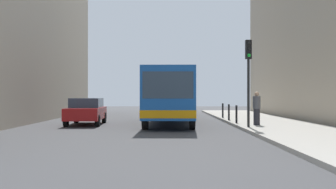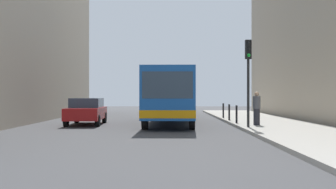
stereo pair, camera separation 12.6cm
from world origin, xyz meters
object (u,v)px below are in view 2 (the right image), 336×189
car_beside_bus (87,111)px  bollard_mid (229,112)px  traffic_light (248,66)px  bollard_far (223,110)px  bus (170,94)px  car_behind_bus (178,106)px  pedestrian_near_signal (257,108)px  bollard_near (237,114)px

car_beside_bus → bollard_mid: size_ratio=4.69×
traffic_light → bollard_far: 8.48m
car_beside_bus → traffic_light: (8.33, -3.68, 2.22)m
traffic_light → bollard_mid: size_ratio=4.32×
bus → bollard_mid: (3.55, 1.03, -1.10)m
car_behind_bus → bollard_far: 6.53m
pedestrian_near_signal → car_beside_bus: bearing=3.2°
bus → car_behind_bus: 9.66m
car_beside_bus → pedestrian_near_signal: pedestrian_near_signal is taller
car_behind_bus → bollard_near: size_ratio=4.76×
bollard_near → traffic_light: bearing=-87.9°
car_beside_bus → traffic_light: 9.37m
car_behind_bus → pedestrian_near_signal: (3.64, -12.72, 0.20)m
bus → bollard_far: size_ratio=11.67×
car_beside_bus → pedestrian_near_signal: (8.99, -2.40, 0.20)m
bollard_mid → car_beside_bus: bearing=-167.9°
bollard_near → car_behind_bus: bearing=104.3°
bus → bollard_near: size_ratio=11.67×
bollard_mid → traffic_light: bearing=-88.9°
bus → bollard_far: (3.55, 3.72, -1.10)m
car_beside_bus → traffic_light: bearing=154.2°
car_beside_bus → bollard_far: size_ratio=4.69×
car_beside_bus → car_behind_bus: same height
car_beside_bus → pedestrian_near_signal: size_ratio=2.67×
bus → car_behind_bus: bus is taller
car_behind_bus → bollard_far: (2.87, -5.87, -0.16)m
bollard_mid → bollard_far: same height
bollard_far → bollard_near: bearing=-90.0°
car_beside_bus → bollard_near: car_beside_bus is taller
car_behind_bus → bollard_far: bearing=111.8°
car_behind_bus → traffic_light: bearing=97.7°
car_behind_bus → bollard_far: size_ratio=4.76×
bollard_near → pedestrian_near_signal: size_ratio=0.57×
bollard_mid → bollard_far: size_ratio=1.00×
bus → bollard_far: bus is taller
pedestrian_near_signal → bollard_near: bearing=-44.4°
traffic_light → bollard_mid: bearing=91.1°
car_beside_bus → traffic_light: traffic_light is taller
bollard_mid → bollard_far: 2.69m
bollard_near → bollard_far: bearing=90.0°
bollard_mid → car_behind_bus: bearing=108.5°
traffic_light → pedestrian_near_signal: 2.49m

